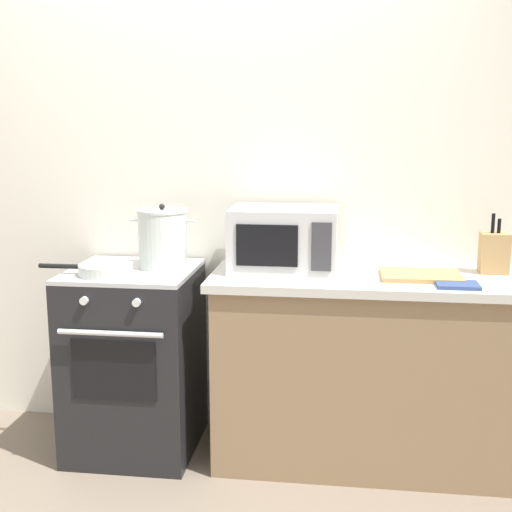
% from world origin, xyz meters
% --- Properties ---
extents(back_wall, '(4.40, 0.10, 2.50)m').
position_xyz_m(back_wall, '(0.30, 0.97, 1.25)').
color(back_wall, silver).
rests_on(back_wall, ground_plane).
extents(lower_cabinet_right, '(1.64, 0.56, 0.88)m').
position_xyz_m(lower_cabinet_right, '(0.90, 0.62, 0.44)').
color(lower_cabinet_right, '#8C7051').
rests_on(lower_cabinet_right, ground_plane).
extents(countertop_right, '(1.70, 0.60, 0.04)m').
position_xyz_m(countertop_right, '(0.90, 0.62, 0.90)').
color(countertop_right, beige).
rests_on(countertop_right, lower_cabinet_right).
extents(stove, '(0.60, 0.64, 0.92)m').
position_xyz_m(stove, '(-0.35, 0.60, 0.46)').
color(stove, black).
rests_on(stove, ground_plane).
extents(stock_pot, '(0.32, 0.24, 0.31)m').
position_xyz_m(stock_pot, '(-0.21, 0.65, 1.06)').
color(stock_pot, silver).
rests_on(stock_pot, stove).
extents(frying_pan, '(0.45, 0.25, 0.05)m').
position_xyz_m(frying_pan, '(-0.43, 0.46, 0.95)').
color(frying_pan, silver).
rests_on(frying_pan, stove).
extents(microwave, '(0.50, 0.37, 0.30)m').
position_xyz_m(microwave, '(0.38, 0.68, 1.07)').
color(microwave, silver).
rests_on(microwave, countertop_right).
extents(cutting_board, '(0.36, 0.26, 0.02)m').
position_xyz_m(cutting_board, '(1.01, 0.60, 0.93)').
color(cutting_board, tan).
rests_on(cutting_board, countertop_right).
extents(knife_block, '(0.13, 0.10, 0.28)m').
position_xyz_m(knife_block, '(1.36, 0.74, 1.02)').
color(knife_block, tan).
rests_on(knife_block, countertop_right).
extents(oven_mitt, '(0.18, 0.14, 0.02)m').
position_xyz_m(oven_mitt, '(1.15, 0.44, 0.93)').
color(oven_mitt, '#33477A').
rests_on(oven_mitt, countertop_right).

